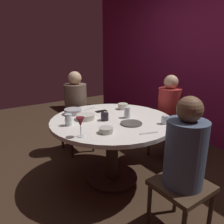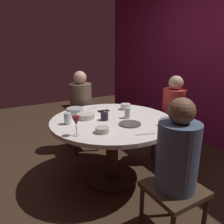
% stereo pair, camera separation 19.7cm
% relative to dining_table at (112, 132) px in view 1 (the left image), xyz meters
% --- Properties ---
extents(ground_plane, '(8.00, 8.00, 0.00)m').
position_rel_dining_table_xyz_m(ground_plane, '(0.00, 0.00, -0.59)').
color(ground_plane, '#382619').
extents(back_wall, '(6.00, 0.10, 2.60)m').
position_rel_dining_table_xyz_m(back_wall, '(0.00, 1.86, 0.71)').
color(back_wall, maroon).
rests_on(back_wall, ground).
extents(dining_table, '(1.34, 1.34, 0.74)m').
position_rel_dining_table_xyz_m(dining_table, '(0.00, 0.00, 0.00)').
color(dining_table, silver).
rests_on(dining_table, ground).
extents(seated_diner_left, '(0.40, 0.40, 1.18)m').
position_rel_dining_table_xyz_m(seated_diner_left, '(-0.90, 0.00, 0.14)').
color(seated_diner_left, '#3F2D1E').
rests_on(seated_diner_left, ground).
extents(seated_diner_back, '(0.40, 0.40, 1.15)m').
position_rel_dining_table_xyz_m(seated_diner_back, '(0.00, 0.93, 0.12)').
color(seated_diner_back, '#3F2D1E').
rests_on(seated_diner_back, ground).
extents(seated_diner_right, '(0.40, 0.40, 1.17)m').
position_rel_dining_table_xyz_m(seated_diner_right, '(0.96, 0.00, 0.13)').
color(seated_diner_right, '#3F2D1E').
rests_on(seated_diner_right, ground).
extents(candle_holder, '(0.08, 0.08, 0.10)m').
position_rel_dining_table_xyz_m(candle_holder, '(-0.01, -0.09, 0.19)').
color(candle_holder, black).
rests_on(candle_holder, dining_table).
extents(wine_glass, '(0.08, 0.08, 0.18)m').
position_rel_dining_table_xyz_m(wine_glass, '(0.24, -0.50, 0.28)').
color(wine_glass, silver).
rests_on(wine_glass, dining_table).
extents(dinner_plate, '(0.22, 0.22, 0.01)m').
position_rel_dining_table_xyz_m(dinner_plate, '(0.24, 0.07, 0.16)').
color(dinner_plate, '#4C4742').
rests_on(dinner_plate, dining_table).
extents(cell_phone, '(0.08, 0.14, 0.01)m').
position_rel_dining_table_xyz_m(cell_phone, '(-0.31, 0.06, 0.16)').
color(cell_phone, black).
rests_on(cell_phone, dining_table).
extents(bowl_serving_large, '(0.20, 0.20, 0.06)m').
position_rel_dining_table_xyz_m(bowl_serving_large, '(-0.41, -0.27, 0.18)').
color(bowl_serving_large, '#B7B7BC').
rests_on(bowl_serving_large, dining_table).
extents(bowl_salad_center, '(0.13, 0.13, 0.05)m').
position_rel_dining_table_xyz_m(bowl_salad_center, '(0.29, -0.27, 0.18)').
color(bowl_salad_center, '#B2ADA3').
rests_on(bowl_salad_center, dining_table).
extents(bowl_small_white, '(0.12, 0.12, 0.07)m').
position_rel_dining_table_xyz_m(bowl_small_white, '(-0.25, 0.34, 0.19)').
color(bowl_small_white, beige).
rests_on(bowl_small_white, dining_table).
extents(bowl_sauce_side, '(0.20, 0.20, 0.06)m').
position_rel_dining_table_xyz_m(bowl_sauce_side, '(-0.16, -0.24, 0.18)').
color(bowl_sauce_side, beige).
rests_on(bowl_sauce_side, dining_table).
extents(cup_near_candle, '(0.07, 0.07, 0.09)m').
position_rel_dining_table_xyz_m(cup_near_candle, '(0.43, 0.35, 0.20)').
color(cup_near_candle, silver).
rests_on(cup_near_candle, dining_table).
extents(cup_by_left_diner, '(0.07, 0.07, 0.12)m').
position_rel_dining_table_xyz_m(cup_by_left_diner, '(0.06, 0.16, 0.21)').
color(cup_by_left_diner, silver).
rests_on(cup_by_left_diner, dining_table).
extents(cup_by_right_diner, '(0.07, 0.07, 0.12)m').
position_rel_dining_table_xyz_m(cup_by_right_diner, '(-0.08, -0.47, 0.21)').
color(cup_by_right_diner, silver).
rests_on(cup_by_right_diner, dining_table).
extents(fork_near_plate, '(0.07, 0.18, 0.01)m').
position_rel_dining_table_xyz_m(fork_near_plate, '(0.53, 0.04, 0.15)').
color(fork_near_plate, '#B7B7BC').
rests_on(fork_near_plate, dining_table).
extents(knife_near_plate, '(0.06, 0.18, 0.01)m').
position_rel_dining_table_xyz_m(knife_near_plate, '(-0.49, -0.02, 0.15)').
color(knife_near_plate, '#B7B7BC').
rests_on(knife_near_plate, dining_table).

